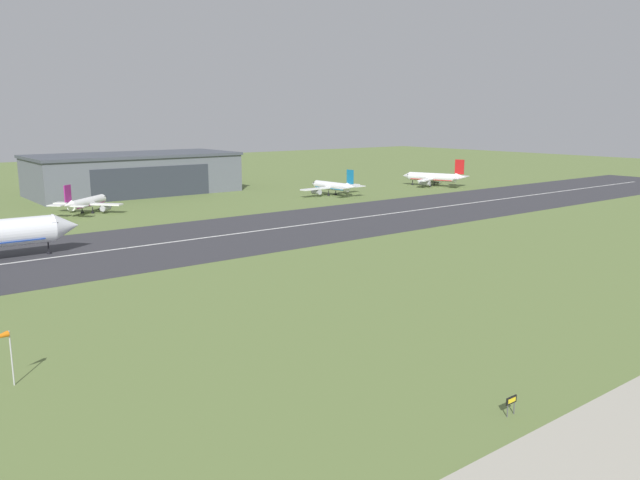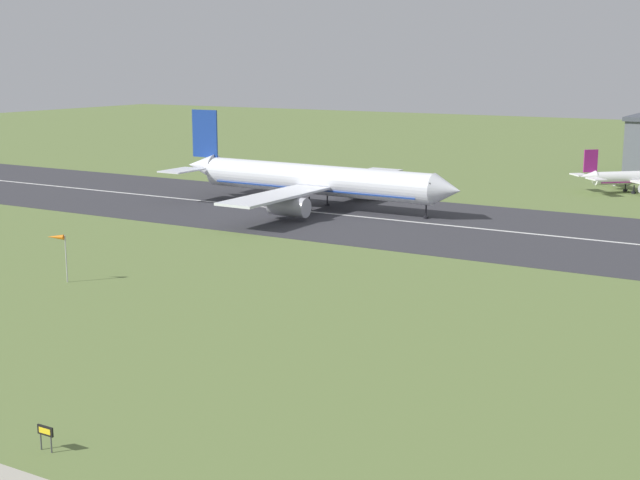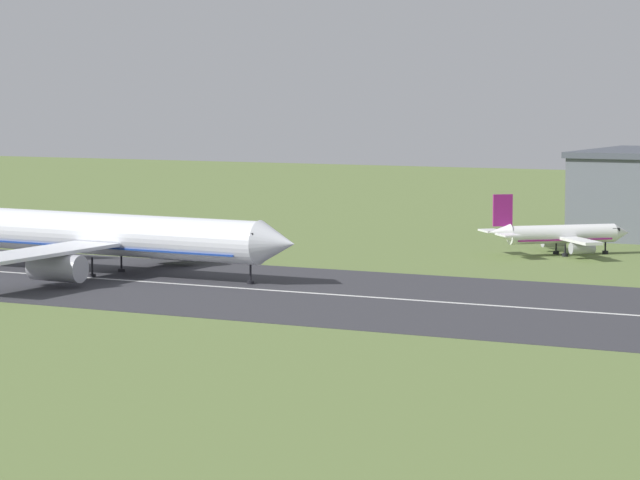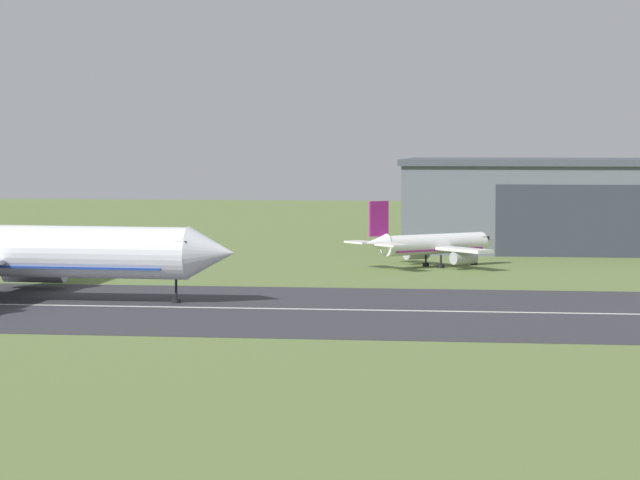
{
  "view_description": "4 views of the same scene",
  "coord_description": "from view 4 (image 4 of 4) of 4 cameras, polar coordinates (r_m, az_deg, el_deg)",
  "views": [
    {
      "loc": [
        -62.51,
        1.19,
        25.48
      ],
      "look_at": [
        -2.51,
        78.67,
        5.94
      ],
      "focal_mm": 35.0,
      "sensor_mm": 36.0,
      "label": 1
    },
    {
      "loc": [
        24.23,
        -7.01,
        25.15
      ],
      "look_at": [
        -19.22,
        66.32,
        7.82
      ],
      "focal_mm": 50.0,
      "sensor_mm": 36.0,
      "label": 2
    },
    {
      "loc": [
        53.66,
        -27.59,
        22.22
      ],
      "look_at": [
        -2.38,
        81.09,
        10.18
      ],
      "focal_mm": 85.0,
      "sensor_mm": 36.0,
      "label": 3
    },
    {
      "loc": [
        1.15,
        -19.73,
        15.51
      ],
      "look_at": [
        -11.06,
        67.53,
        9.85
      ],
      "focal_mm": 85.0,
      "sensor_mm": 36.0,
      "label": 4
    }
  ],
  "objects": [
    {
      "name": "ground_plane",
      "position": [
        80.7,
        7.06,
        -7.44
      ],
      "size": [
        651.9,
        651.9,
        0.0
      ],
      "primitive_type": "plane",
      "color": "olive"
    },
    {
      "name": "runway_strip",
      "position": [
        139.51,
        7.45,
        -2.73
      ],
      "size": [
        411.9,
        42.13,
        0.06
      ],
      "primitive_type": "cube",
      "color": "#333338",
      "rests_on": "ground_plane"
    },
    {
      "name": "runway_centreline",
      "position": [
        139.51,
        7.45,
        -2.72
      ],
      "size": [
        370.71,
        0.7,
        0.01
      ],
      "primitive_type": "cube",
      "color": "silver",
      "rests_on": "runway_strip"
    },
    {
      "name": "hangar_building",
      "position": [
        223.83,
        11.69,
        1.32
      ],
      "size": [
        65.68,
        31.64,
        13.24
      ],
      "color": "slate",
      "rests_on": "ground_plane"
    },
    {
      "name": "airplane_parked_centre",
      "position": [
        189.58,
        4.26,
        -0.18
      ],
      "size": [
        19.27,
        18.81,
        8.46
      ],
      "color": "white",
      "rests_on": "ground_plane"
    }
  ]
}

